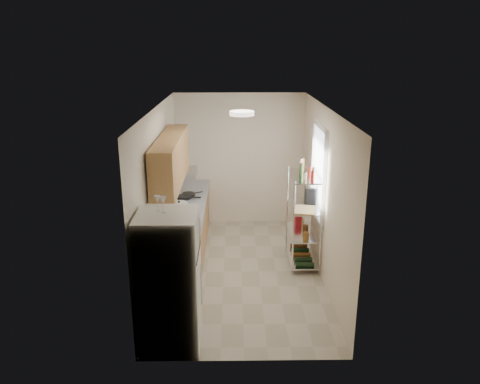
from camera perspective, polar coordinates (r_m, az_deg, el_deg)
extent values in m
cube|color=#B2A690|center=(7.59, 0.16, -9.71)|extent=(2.50, 4.40, 0.01)
cube|color=white|center=(6.79, 0.18, 10.24)|extent=(2.50, 4.40, 0.01)
cube|color=beige|center=(9.20, -0.07, 3.96)|extent=(2.50, 0.01, 2.60)
cube|color=beige|center=(5.03, 0.59, -8.07)|extent=(2.50, 0.01, 2.60)
cube|color=beige|center=(7.17, -9.91, -0.33)|extent=(0.01, 4.40, 2.60)
cube|color=beige|center=(7.21, 10.19, -0.24)|extent=(0.01, 4.40, 2.60)
cube|color=tan|center=(7.84, -6.66, -5.38)|extent=(0.60, 3.48, 0.86)
cube|color=gray|center=(7.67, -6.67, -2.28)|extent=(0.63, 3.51, 0.04)
cube|color=#B7BABC|center=(6.63, -7.93, -5.69)|extent=(0.52, 0.44, 0.04)
cube|color=#B7BABC|center=(9.07, -4.09, -1.84)|extent=(0.01, 0.55, 0.72)
cube|color=tan|center=(7.10, -8.41, 3.84)|extent=(0.33, 2.20, 0.72)
cube|color=#B7BABC|center=(7.97, -7.16, 2.30)|extent=(0.50, 0.60, 0.12)
cube|color=white|center=(7.47, 9.57, 2.41)|extent=(0.06, 1.00, 1.46)
cube|color=silver|center=(7.89, 7.51, -7.90)|extent=(0.45, 0.90, 0.02)
cube|color=silver|center=(7.70, 7.65, -4.87)|extent=(0.45, 0.90, 0.02)
cube|color=silver|center=(7.54, 7.78, -1.72)|extent=(0.45, 0.90, 0.02)
cube|color=silver|center=(7.39, 7.94, 1.94)|extent=(0.45, 0.90, 0.02)
cylinder|color=silver|center=(7.19, 6.53, -4.58)|extent=(0.02, 0.02, 1.55)
cylinder|color=silver|center=(8.00, 5.76, -2.21)|extent=(0.02, 0.02, 1.55)
cylinder|color=silver|center=(7.26, 9.88, -4.53)|extent=(0.02, 0.02, 1.55)
cylinder|color=silver|center=(8.06, 8.77, -2.18)|extent=(0.02, 0.02, 1.55)
cylinder|color=white|center=(6.50, 0.22, 9.59)|extent=(0.34, 0.34, 0.05)
cube|color=white|center=(5.62, -8.58, -10.67)|extent=(0.69, 0.69, 1.67)
cylinder|color=white|center=(7.39, -7.42, -2.07)|extent=(0.26, 0.26, 0.21)
cylinder|color=black|center=(8.21, -6.82, -0.63)|extent=(0.28, 0.28, 0.05)
cylinder|color=black|center=(8.34, -6.28, -0.30)|extent=(0.33, 0.33, 0.05)
cube|color=tan|center=(7.29, 7.95, -2.22)|extent=(0.41, 0.48, 0.03)
cube|color=black|center=(7.64, 8.56, -0.25)|extent=(0.19, 0.27, 0.30)
cube|color=#A11319|center=(7.97, 7.09, -3.31)|extent=(0.12, 0.16, 0.18)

